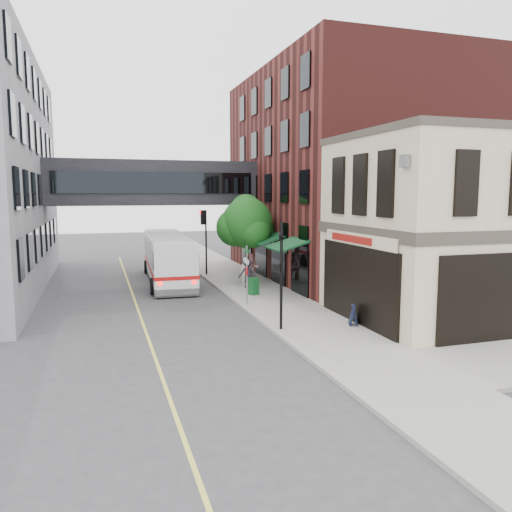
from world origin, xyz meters
TOP-DOWN VIEW (x-y plane):
  - ground at (0.00, 0.00)m, footprint 120.00×120.00m
  - sidewalk_main at (2.00, 14.00)m, footprint 4.00×60.00m
  - corner_building at (8.97, 2.00)m, footprint 10.19×8.12m
  - brick_building at (9.98, 15.00)m, footprint 13.76×18.00m
  - skyway_bridge at (-3.00, 18.00)m, footprint 14.00×3.18m
  - traffic_signal_near at (0.37, 2.00)m, footprint 0.44×0.22m
  - traffic_signal_far at (0.26, 17.00)m, footprint 0.53×0.28m
  - street_sign_pole at (0.39, 7.00)m, footprint 0.08×0.75m
  - street_tree at (2.19, 13.22)m, footprint 3.80×3.20m
  - lane_marking at (-5.00, 10.00)m, footprint 0.12×40.00m
  - bus at (-2.45, 15.72)m, footprint 3.15×11.44m
  - pedestrian_a at (1.69, 11.56)m, footprint 0.76×0.63m
  - pedestrian_b at (2.48, 12.87)m, footprint 0.92×0.72m
  - pedestrian_c at (1.71, 11.31)m, footprint 1.27×1.13m
  - newspaper_box at (1.44, 9.20)m, footprint 0.61×0.58m
  - sandwich_board at (3.60, 1.68)m, footprint 0.49×0.58m

SIDE VIEW (x-z plane):
  - ground at x=0.00m, z-range 0.00..0.00m
  - lane_marking at x=-5.00m, z-range 0.00..0.01m
  - sidewalk_main at x=2.00m, z-range 0.00..0.15m
  - sandwich_board at x=3.60m, z-range 0.15..1.04m
  - newspaper_box at x=1.44m, z-range 0.15..1.11m
  - pedestrian_c at x=1.71m, z-range 0.15..1.86m
  - pedestrian_a at x=1.69m, z-range 0.15..1.95m
  - pedestrian_b at x=2.48m, z-range 0.15..2.04m
  - bus at x=-2.45m, z-range 0.18..3.23m
  - street_sign_pole at x=0.39m, z-range 0.43..3.43m
  - traffic_signal_near at x=0.37m, z-range 0.68..5.28m
  - traffic_signal_far at x=0.26m, z-range 1.09..5.59m
  - street_tree at x=2.19m, z-range 1.11..6.71m
  - corner_building at x=8.97m, z-range -0.01..8.44m
  - skyway_bridge at x=-3.00m, z-range 5.00..8.00m
  - brick_building at x=9.98m, z-range -0.01..13.99m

